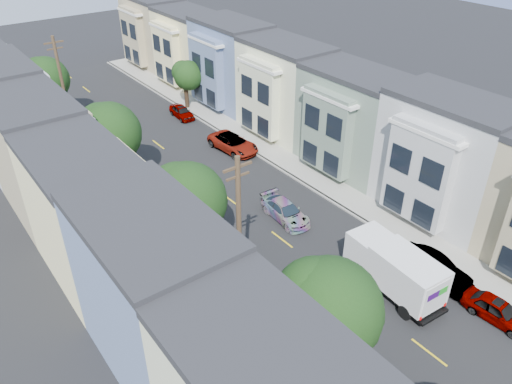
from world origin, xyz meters
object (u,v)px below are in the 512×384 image
Objects in this scene: tree_b at (327,312)px; parked_left_d at (182,223)px; tree_d at (108,134)px; fedex_truck at (395,268)px; tree_far_r at (187,76)px; lead_sedan at (285,211)px; utility_pole_near at (239,243)px; tree_e at (45,80)px; parked_right_a at (498,311)px; parked_right_d at (182,112)px; parked_right_c at (233,143)px; parked_left_c at (288,321)px; utility_pole_far at (65,94)px; tree_c at (186,202)px; parked_right_b at (433,268)px.

parked_left_d is (1.40, 15.35, -4.87)m from tree_b.
fedex_truck is at bearing -67.57° from tree_d.
lead_sedan is at bearing -103.01° from tree_far_r.
utility_pole_near reaches higher than parked_left_d.
tree_e is 0.71× the size of utility_pole_near.
parked_left_d is (1.40, -22.50, -4.26)m from tree_e.
fedex_truck is at bearing -23.71° from utility_pole_near.
tree_d is 14.81m from tree_e.
parked_right_d is (0.00, 34.90, -0.03)m from parked_right_a.
parked_right_c is 9.27m from parked_right_d.
tree_far_r reaches higher than parked_right_a.
tree_b is 2.06× the size of parked_right_d.
parked_right_a is at bearing -12.16° from tree_b.
tree_far_r is at bearing 83.59° from parked_right_a.
tree_far_r is 36.89m from parked_right_a.
parked_left_c reaches higher than lead_sedan.
tree_d is 9.32m from utility_pole_far.
tree_c reaches higher than fedex_truck.
fedex_truck is (-4.79, -31.64, -1.86)m from tree_far_r.
utility_pole_far is at bearing 96.58° from parked_left_d.
utility_pole_near is 2.63× the size of parked_right_d.
tree_d is at bearing 90.00° from tree_b.
lead_sedan is at bearing -53.44° from tree_d.
utility_pole_near reaches higher than parked_right_b.
tree_e is 1.14× the size of fedex_truck.
parked_right_d is at bearing 66.80° from utility_pole_near.
parked_right_c is at bearing -52.57° from tree_e.
tree_d reaches higher than parked_left_c.
parked_right_b is at bearing 9.30° from tree_b.
tree_b reaches higher than parked_left_c.
tree_d reaches higher than tree_far_r.
tree_far_r is 32.06m from fedex_truck.
parked_left_c is 10.02m from parked_right_b.
lead_sedan is at bearing -68.22° from utility_pole_far.
parked_left_c reaches higher than parked_left_d.
parked_right_a is at bearing -59.23° from parked_left_d.
parked_right_a is at bearing -34.36° from parked_left_c.
parked_right_a is (3.13, -14.56, 0.01)m from lead_sedan.
parked_right_d is (0.00, 9.27, -0.10)m from parked_right_c.
parked_right_c is (-2.00, -11.09, -2.80)m from tree_far_r.
utility_pole_near reaches higher than lead_sedan.
tree_d is 24.34m from parked_right_b.
lead_sedan reaches higher than parked_left_d.
tree_d reaches higher than fedex_truck.
tree_c is at bearing -90.01° from utility_pole_far.
utility_pole_far reaches higher than tree_far_r.
utility_pole_near is 5.26m from parked_left_c.
parked_right_c is (0.00, 21.38, -0.05)m from parked_right_b.
parked_left_d is (-7.01, 12.69, -1.02)m from fedex_truck.
parked_right_d is at bearing 89.24° from fedex_truck.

